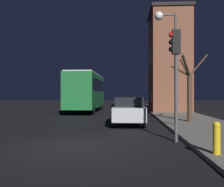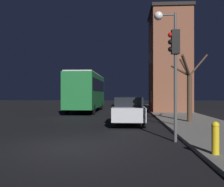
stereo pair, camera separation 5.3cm
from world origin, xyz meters
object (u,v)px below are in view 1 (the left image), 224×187
car_near_lane (129,110)px  traffic_light (175,62)px  streetlamp (168,43)px  car_mid_lane (129,104)px  bus (87,90)px  bare_tree (189,89)px  fire_hydrant (217,137)px

car_near_lane → traffic_light: bearing=-71.7°
streetlamp → car_mid_lane: bearing=101.9°
streetlamp → bus: size_ratio=0.60×
bare_tree → bus: size_ratio=0.40×
streetlamp → car_mid_lane: streetlamp is taller
fire_hydrant → car_mid_lane: bearing=98.1°
traffic_light → bus: size_ratio=0.41×
car_near_lane → fire_hydrant: size_ratio=4.90×
car_near_lane → car_mid_lane: bearing=89.5°
streetlamp → traffic_light: 4.47m
traffic_light → bare_tree: bare_tree is taller
streetlamp → car_near_lane: 4.37m
streetlamp → car_near_lane: streetlamp is taller
streetlamp → car_near_lane: (-2.08, 0.96, -3.72)m
car_near_lane → fire_hydrant: bearing=-72.7°
bus → car_mid_lane: (4.28, -1.73, -1.42)m
traffic_light → fire_hydrant: (0.66, -2.44, -2.40)m
bus → traffic_light: bearing=-69.0°
traffic_light → streetlamp: bearing=84.9°
streetlamp → bare_tree: size_ratio=1.51×
traffic_light → bare_tree: (1.88, 5.72, -0.90)m
car_near_lane → car_mid_lane: 8.55m
bus → car_near_lane: (4.20, -10.28, -1.38)m
streetlamp → traffic_light: (-0.37, -4.17, -1.56)m
traffic_light → car_mid_lane: bearing=96.8°
bare_tree → bus: bearing=128.8°
bare_tree → bus: 12.43m
bus → car_mid_lane: size_ratio=2.13×
traffic_light → fire_hydrant: bearing=-74.8°
streetlamp → bus: bearing=119.2°
bus → car_mid_lane: 4.83m
streetlamp → car_mid_lane: (-2.00, 9.51, -3.76)m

